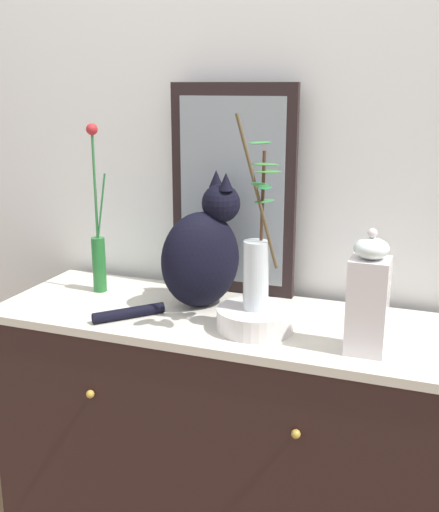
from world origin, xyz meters
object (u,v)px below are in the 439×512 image
at_px(sideboard, 219,445).
at_px(jar_lidded_porcelain, 368,297).
at_px(mirror_leaning, 233,191).
at_px(vase_slim_green, 98,246).
at_px(vase_glass_clear, 257,264).
at_px(bowl_porcelain, 255,319).
at_px(cat_sitting, 202,253).

distance_m(sideboard, jar_lidded_porcelain, 0.74).
relative_size(mirror_leaning, vase_slim_green, 1.23).
bearing_deg(mirror_leaning, vase_slim_green, -159.73).
xyz_separation_m(sideboard, vase_glass_clear, (0.13, -0.07, 0.63)).
bearing_deg(jar_lidded_porcelain, sideboard, 165.29).
bearing_deg(bowl_porcelain, jar_lidded_porcelain, -8.24).
bearing_deg(bowl_porcelain, vase_glass_clear, -50.90).
height_order(bowl_porcelain, vase_glass_clear, vase_glass_clear).
bearing_deg(jar_lidded_porcelain, vase_glass_clear, 172.30).
distance_m(cat_sitting, vase_glass_clear, 0.25).
xyz_separation_m(mirror_leaning, cat_sitting, (-0.04, -0.16, -0.16)).
bearing_deg(vase_glass_clear, cat_sitting, 148.46).
height_order(cat_sitting, jar_lidded_porcelain, cat_sitting).
distance_m(vase_slim_green, jar_lidded_porcelain, 0.90).
height_order(mirror_leaning, bowl_porcelain, mirror_leaning).
xyz_separation_m(vase_glass_clear, jar_lidded_porcelain, (0.30, -0.04, -0.05)).
height_order(mirror_leaning, vase_glass_clear, mirror_leaning).
relative_size(sideboard, vase_slim_green, 2.50).
bearing_deg(vase_glass_clear, sideboard, 151.21).
xyz_separation_m(mirror_leaning, jar_lidded_porcelain, (0.48, -0.34, -0.19)).
bearing_deg(bowl_porcelain, mirror_leaning, 120.35).
bearing_deg(vase_slim_green, jar_lidded_porcelain, -11.82).
xyz_separation_m(vase_slim_green, vase_glass_clear, (0.58, -0.14, 0.04)).
height_order(sideboard, jar_lidded_porcelain, jar_lidded_porcelain).
xyz_separation_m(bowl_porcelain, jar_lidded_porcelain, (0.31, -0.04, 0.11)).
relative_size(cat_sitting, jar_lidded_porcelain, 1.27).
bearing_deg(sideboard, mirror_leaning, 99.83).
relative_size(sideboard, cat_sitting, 3.30).
bearing_deg(cat_sitting, vase_slim_green, 177.78).
relative_size(vase_slim_green, vase_glass_clear, 1.03).
bearing_deg(mirror_leaning, vase_glass_clear, -59.54).
height_order(vase_slim_green, jar_lidded_porcelain, vase_slim_green).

